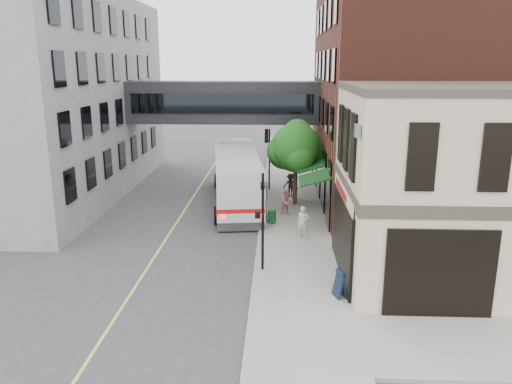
# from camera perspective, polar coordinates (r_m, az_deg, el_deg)

# --- Properties ---
(ground) EXTENTS (120.00, 120.00, 0.00)m
(ground) POSITION_cam_1_polar(r_m,az_deg,el_deg) (21.34, -0.52, -11.28)
(ground) COLOR #38383A
(ground) RESTS_ON ground
(sidewalk_main) EXTENTS (4.00, 60.00, 0.15)m
(sidewalk_main) POSITION_cam_1_polar(r_m,az_deg,el_deg) (34.45, 4.07, -1.03)
(sidewalk_main) COLOR gray
(sidewalk_main) RESTS_ON ground
(corner_building) EXTENTS (10.19, 8.12, 8.45)m
(corner_building) POSITION_cam_1_polar(r_m,az_deg,el_deg) (23.17, 22.49, 0.74)
(corner_building) COLOR #C5AF96
(corner_building) RESTS_ON ground
(brick_building) EXTENTS (13.76, 18.00, 14.00)m
(brick_building) POSITION_cam_1_polar(r_m,az_deg,el_deg) (35.40, 17.47, 10.14)
(brick_building) COLOR #4C2117
(brick_building) RESTS_ON ground
(opposite_building) EXTENTS (14.00, 24.00, 14.00)m
(opposite_building) POSITION_cam_1_polar(r_m,az_deg,el_deg) (39.62, -24.92, 9.89)
(opposite_building) COLOR slate
(opposite_building) RESTS_ON ground
(skyway_bridge) EXTENTS (14.00, 3.18, 3.00)m
(skyway_bridge) POSITION_cam_1_polar(r_m,az_deg,el_deg) (37.51, -3.68, 10.23)
(skyway_bridge) COLOR black
(skyway_bridge) RESTS_ON ground
(traffic_signal_near) EXTENTS (0.44, 0.22, 4.60)m
(traffic_signal_near) POSITION_cam_1_polar(r_m,az_deg,el_deg) (22.11, 0.70, -2.05)
(traffic_signal_near) COLOR black
(traffic_signal_near) RESTS_ON sidewalk_main
(traffic_signal_far) EXTENTS (0.53, 0.28, 4.50)m
(traffic_signal_far) POSITION_cam_1_polar(r_m,az_deg,el_deg) (36.68, 1.32, 5.18)
(traffic_signal_far) COLOR black
(traffic_signal_far) RESTS_ON sidewalk_main
(street_sign_pole) EXTENTS (0.08, 0.75, 3.00)m
(street_sign_pole) POSITION_cam_1_polar(r_m,az_deg,el_deg) (27.21, 1.09, -1.17)
(street_sign_pole) COLOR gray
(street_sign_pole) RESTS_ON sidewalk_main
(street_tree) EXTENTS (3.80, 3.20, 5.60)m
(street_tree) POSITION_cam_1_polar(r_m,az_deg,el_deg) (32.86, 4.56, 5.06)
(street_tree) COLOR #382619
(street_tree) RESTS_ON sidewalk_main
(lane_marking) EXTENTS (0.12, 40.00, 0.01)m
(lane_marking) POSITION_cam_1_polar(r_m,az_deg,el_deg) (31.22, -8.73, -2.95)
(lane_marking) COLOR #D8CC4C
(lane_marking) RESTS_ON ground
(bus) EXTENTS (4.40, 13.01, 3.43)m
(bus) POSITION_cam_1_polar(r_m,az_deg,el_deg) (33.82, -2.21, 1.93)
(bus) COLOR silver
(bus) RESTS_ON ground
(pedestrian_a) EXTENTS (0.66, 0.48, 1.70)m
(pedestrian_a) POSITION_cam_1_polar(r_m,az_deg,el_deg) (27.01, 5.37, -3.41)
(pedestrian_a) COLOR beige
(pedestrian_a) RESTS_ON sidewalk_main
(pedestrian_b) EXTENTS (0.88, 0.75, 1.60)m
(pedestrian_b) POSITION_cam_1_polar(r_m,az_deg,el_deg) (30.98, 3.52, -1.12)
(pedestrian_b) COLOR pink
(pedestrian_b) RESTS_ON sidewalk_main
(pedestrian_c) EXTENTS (1.15, 0.77, 1.65)m
(pedestrian_c) POSITION_cam_1_polar(r_m,az_deg,el_deg) (35.12, 3.96, 0.80)
(pedestrian_c) COLOR black
(pedestrian_c) RESTS_ON sidewalk_main
(newspaper_box) EXTENTS (0.49, 0.47, 0.80)m
(newspaper_box) POSITION_cam_1_polar(r_m,az_deg,el_deg) (29.34, 1.83, -2.82)
(newspaper_box) COLOR #145A26
(newspaper_box) RESTS_ON sidewalk_main
(sandwich_board) EXTENTS (0.59, 0.73, 1.12)m
(sandwich_board) POSITION_cam_1_polar(r_m,az_deg,el_deg) (20.61, 9.59, -10.29)
(sandwich_board) COLOR #101C31
(sandwich_board) RESTS_ON sidewalk_main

